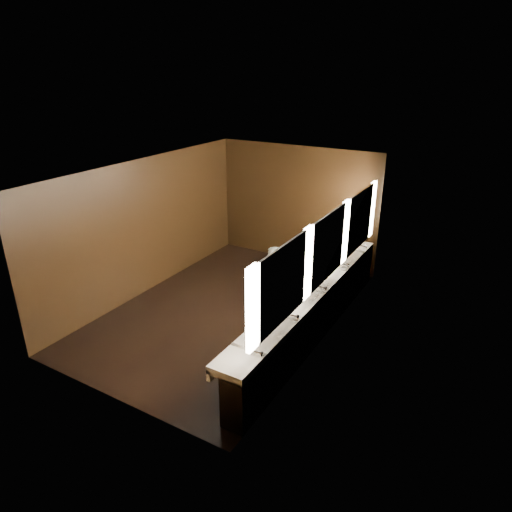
{
  "coord_description": "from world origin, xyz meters",
  "views": [
    {
      "loc": [
        4.45,
        -6.56,
        4.49
      ],
      "look_at": [
        0.62,
        0.0,
        1.3
      ],
      "focal_mm": 32.0,
      "sensor_mm": 36.0,
      "label": 1
    }
  ],
  "objects": [
    {
      "name": "floor",
      "position": [
        0.0,
        0.0,
        0.0
      ],
      "size": [
        6.0,
        6.0,
        0.0
      ],
      "primitive_type": "plane",
      "color": "black",
      "rests_on": "ground"
    },
    {
      "name": "trash_bin",
      "position": [
        1.58,
        -0.31,
        0.25
      ],
      "size": [
        0.4,
        0.4,
        0.51
      ],
      "primitive_type": "cylinder",
      "rotation": [
        0.0,
        0.0,
        -0.28
      ],
      "color": "black",
      "rests_on": "floor"
    },
    {
      "name": "wall_front",
      "position": [
        0.0,
        -3.0,
        1.4
      ],
      "size": [
        4.0,
        0.02,
        2.8
      ],
      "primitive_type": "cube",
      "color": "black",
      "rests_on": "floor"
    },
    {
      "name": "sink_counter",
      "position": [
        1.79,
        0.0,
        0.5
      ],
      "size": [
        0.55,
        5.4,
        1.01
      ],
      "color": "black",
      "rests_on": "floor"
    },
    {
      "name": "wall_back",
      "position": [
        0.0,
        3.0,
        1.4
      ],
      "size": [
        4.0,
        0.02,
        2.8
      ],
      "primitive_type": "cube",
      "color": "black",
      "rests_on": "floor"
    },
    {
      "name": "person",
      "position": [
        1.05,
        -0.16,
        0.81
      ],
      "size": [
        0.41,
        0.6,
        1.62
      ],
      "primitive_type": "imported",
      "rotation": [
        0.0,
        0.0,
        -1.61
      ],
      "color": "#9BD3E7",
      "rests_on": "floor"
    },
    {
      "name": "ceiling",
      "position": [
        0.0,
        0.0,
        2.8
      ],
      "size": [
        4.0,
        6.0,
        0.02
      ],
      "primitive_type": "cube",
      "color": "#2D2D2B",
      "rests_on": "wall_back"
    },
    {
      "name": "wall_left",
      "position": [
        -2.0,
        0.0,
        1.4
      ],
      "size": [
        0.02,
        6.0,
        2.8
      ],
      "primitive_type": "cube",
      "color": "black",
      "rests_on": "floor"
    },
    {
      "name": "wall_right",
      "position": [
        2.0,
        0.0,
        1.4
      ],
      "size": [
        0.02,
        6.0,
        2.8
      ],
      "primitive_type": "cube",
      "color": "black",
      "rests_on": "floor"
    },
    {
      "name": "mirror_band",
      "position": [
        1.98,
        -0.0,
        1.75
      ],
      "size": [
        0.06,
        5.03,
        1.15
      ],
      "color": "#FFEACD",
      "rests_on": "wall_right"
    }
  ]
}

